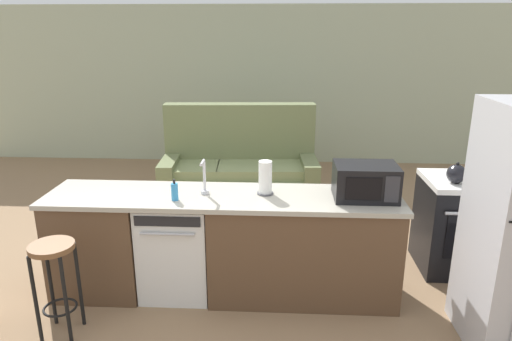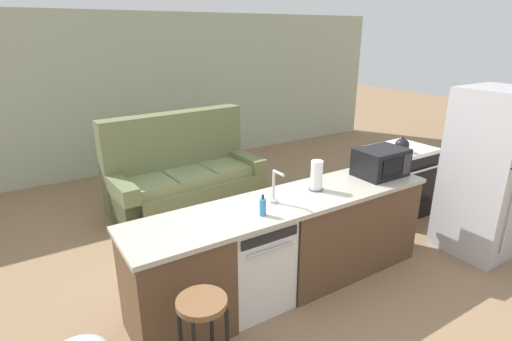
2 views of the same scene
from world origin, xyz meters
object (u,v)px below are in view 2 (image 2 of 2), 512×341
stove_range (398,181)px  refrigerator (488,173)px  paper_towel_roll (317,176)px  couch (184,179)px  microwave (381,162)px  soap_bottle (263,207)px  dishwasher (250,260)px  kettle (402,145)px  bar_stool (203,327)px

stove_range → refrigerator: 1.18m
paper_towel_roll → couch: size_ratio=0.14×
microwave → soap_bottle: 1.53m
dishwasher → stove_range: size_ratio=0.93×
paper_towel_roll → soap_bottle: size_ratio=1.60×
stove_range → kettle: (-0.17, -0.13, 0.53)m
stove_range → bar_stool: 3.56m
stove_range → refrigerator: refrigerator is taller
microwave → bar_stool: size_ratio=0.68×
refrigerator → couch: refrigerator is taller
stove_range → refrigerator: (-0.00, -1.10, 0.43)m
stove_range → kettle: size_ratio=4.39×
refrigerator → paper_towel_roll: 1.95m
dishwasher → couch: size_ratio=0.41×
stove_range → soap_bottle: soap_bottle is taller
refrigerator → bar_stool: refrigerator is taller
refrigerator → bar_stool: (-3.35, -0.10, -0.35)m
refrigerator → kettle: refrigerator is taller
paper_towel_roll → soap_bottle: (-0.72, -0.19, -0.07)m
refrigerator → paper_towel_roll: size_ratio=6.28×
dishwasher → kettle: 2.53m
paper_towel_roll → microwave: bearing=-3.5°
kettle → couch: bearing=138.8°
refrigerator → couch: bearing=128.9°
stove_range → microwave: 1.32m
soap_bottle → dishwasher: bearing=104.0°
microwave → soap_bottle: (-1.52, -0.14, -0.07)m
dishwasher → kettle: (2.43, 0.42, 0.56)m
dishwasher → kettle: kettle is taller
kettle → bar_stool: kettle is taller
dishwasher → couch: (0.33, 2.26, -0.03)m
stove_range → bar_stool: (-3.35, -1.20, 0.08)m
soap_bottle → microwave: bearing=5.1°
stove_range → microwave: size_ratio=1.80×
soap_bottle → kettle: bearing=13.1°
stove_range → couch: 2.84m
dishwasher → paper_towel_roll: paper_towel_roll is taller
dishwasher → paper_towel_roll: bearing=3.7°
paper_towel_roll → soap_bottle: 0.74m
kettle → microwave: bearing=-154.1°
bar_stool → stove_range: bearing=19.7°
dishwasher → couch: 2.28m
microwave → paper_towel_roll: paper_towel_roll is taller
paper_towel_roll → soap_bottle: bearing=-165.5°
dishwasher → couch: bearing=81.6°
soap_bottle → stove_range: bearing=15.0°
stove_range → bar_stool: stove_range is taller
stove_range → dishwasher: bearing=-168.1°
microwave → paper_towel_roll: bearing=176.5°
refrigerator → paper_towel_roll: bearing=162.1°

